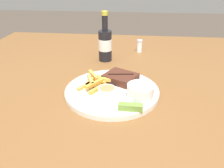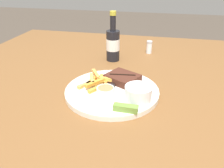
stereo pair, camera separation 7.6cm
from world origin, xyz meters
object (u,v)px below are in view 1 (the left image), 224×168
Objects in this scene: fork_utensil at (87,88)px; salt_shaker at (139,46)px; dipping_sauce_cup at (107,91)px; dinner_plate at (112,91)px; knife_utensil at (113,82)px; pickle_spear at (130,107)px; beer_bottle at (105,44)px; steak_portion at (121,78)px; coleslaw_cup at (140,91)px.

fork_utensil is 2.07× the size of salt_shaker.
dinner_plate is at bearing 74.97° from dipping_sauce_cup.
salt_shaker is at bearing -22.61° from knife_utensil.
dipping_sauce_cup is at bearing -105.03° from dinner_plate.
beer_bottle is (-0.13, 0.44, 0.05)m from pickle_spear.
steak_portion is 2.21× the size of salt_shaker.
fork_utensil is (-0.11, -0.08, -0.01)m from steak_portion.
steak_portion reaches higher than knife_utensil.
steak_portion and dipping_sauce_cup have the same top height.
knife_utensil is at bearing 134.44° from coleslaw_cup.
coleslaw_cup reaches higher than fork_utensil.
knife_utensil is at bearing -103.88° from salt_shaker.
salt_shaker reaches higher than dipping_sauce_cup.
pickle_spear is at bearing -166.25° from knife_utensil.
knife_utensil reaches higher than fork_utensil.
dipping_sauce_cup is 0.37m from beer_bottle.
fork_utensil is at bearing 113.51° from knife_utensil.
coleslaw_cup is at bearing -19.51° from fork_utensil.
steak_portion is 0.27m from beer_bottle.
coleslaw_cup is 0.51m from salt_shaker.
coleslaw_cup is at bearing -4.84° from dipping_sauce_cup.
dipping_sauce_cup is at bearing 136.26° from pickle_spear.
coleslaw_cup is 0.11m from dipping_sauce_cup.
dinner_plate is at bearing -110.43° from steak_portion.
dinner_plate is 0.08m from steak_portion.
knife_utensil is 2.55× the size of salt_shaker.
dinner_plate is 1.99× the size of knife_utensil.
dinner_plate is 4.43× the size of pickle_spear.
pickle_spear is 0.32× the size of beer_bottle.
dinner_plate is 0.05m from knife_utensil.
dinner_plate is 2.29× the size of steak_portion.
beer_bottle reaches higher than coleslaw_cup.
dinner_plate is 0.05m from dipping_sauce_cup.
beer_bottle is at bearing 101.58° from dinner_plate.
salt_shaker is (0.10, 0.45, 0.02)m from dinner_plate.
coleslaw_cup reaches higher than dipping_sauce_cup.
steak_portion is 2.43× the size of dipping_sauce_cup.
beer_bottle is at bearing 4.41° from knife_utensil.
beer_bottle reaches higher than dipping_sauce_cup.
beer_bottle is at bearing 109.96° from steak_portion.
coleslaw_cup is 0.41m from beer_bottle.
steak_portion is at bearing 120.23° from coleslaw_cup.
knife_utensil is at bearing 83.41° from dipping_sauce_cup.
coleslaw_cup is at bearing -144.29° from knife_utensil.
fork_utensil is (-0.08, 0.04, -0.01)m from dipping_sauce_cup.
pickle_spear is 0.18m from knife_utensil.
dipping_sauce_cup is at bearing -81.72° from beer_bottle.
steak_portion reaches higher than dinner_plate.
steak_portion is 0.14m from fork_utensil.
beer_bottle is (-0.16, 0.37, 0.04)m from coleslaw_cup.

